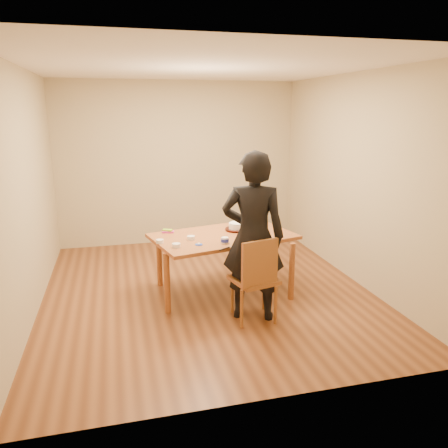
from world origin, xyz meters
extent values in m
cube|color=#5A2F16|center=(0.00, 0.00, 0.00)|extent=(4.00, 4.50, 0.00)
cube|color=silver|center=(0.00, 0.00, 2.70)|extent=(4.00, 4.50, 0.00)
cube|color=tan|center=(0.00, 2.25, 1.35)|extent=(4.00, 0.00, 2.70)
cube|color=tan|center=(-2.00, 0.00, 1.35)|extent=(0.00, 4.50, 2.70)
cube|color=tan|center=(2.00, 0.00, 1.35)|extent=(0.00, 4.50, 2.70)
cube|color=brown|center=(0.19, -0.10, 0.73)|extent=(1.85, 1.34, 0.04)
cube|color=brown|center=(0.34, -0.88, 0.45)|extent=(0.53, 0.53, 0.04)
cylinder|color=red|center=(0.41, 0.06, 0.76)|extent=(0.30, 0.30, 0.02)
cylinder|color=white|center=(0.41, 0.06, 0.81)|extent=(0.20, 0.20, 0.07)
ellipsoid|color=white|center=(0.41, 0.06, 0.85)|extent=(0.20, 0.20, 0.03)
cylinder|color=white|center=(0.12, -0.45, 0.79)|extent=(0.08, 0.08, 0.07)
cylinder|color=#1C3EB6|center=(-0.18, -0.43, 0.75)|extent=(0.09, 0.09, 0.01)
ellipsoid|color=white|center=(-0.18, -0.43, 0.77)|extent=(0.04, 0.04, 0.02)
cylinder|color=white|center=(-0.44, -0.46, 0.77)|extent=(0.09, 0.09, 0.04)
cylinder|color=white|center=(-0.23, -0.21, 0.77)|extent=(0.09, 0.09, 0.04)
cylinder|color=white|center=(-0.60, -0.26, 0.77)|extent=(0.09, 0.09, 0.04)
cube|color=#EC379A|center=(-0.45, 0.16, 0.76)|extent=(0.15, 0.10, 0.02)
cube|color=green|center=(-0.46, 0.17, 0.78)|extent=(0.13, 0.11, 0.02)
cube|color=black|center=(0.07, -0.65, 0.75)|extent=(0.14, 0.10, 0.01)
imported|color=black|center=(0.34, -0.83, 0.92)|extent=(0.78, 0.65, 1.84)
camera|label=1|loc=(-1.05, -5.08, 2.24)|focal=35.00mm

